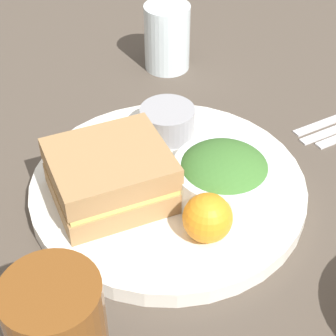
# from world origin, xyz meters

# --- Properties ---
(ground_plane) EXTENTS (4.00, 4.00, 0.00)m
(ground_plane) POSITION_xyz_m (0.00, 0.00, 0.00)
(ground_plane) COLOR #4C4238
(plate) EXTENTS (0.31, 0.31, 0.02)m
(plate) POSITION_xyz_m (0.00, 0.00, 0.01)
(plate) COLOR white
(plate) RESTS_ON ground_plane
(sandwich) EXTENTS (0.13, 0.11, 0.06)m
(sandwich) POSITION_xyz_m (0.06, -0.01, 0.05)
(sandwich) COLOR #A37A4C
(sandwich) RESTS_ON plate
(salad_bowl) EXTENTS (0.11, 0.11, 0.06)m
(salad_bowl) POSITION_xyz_m (-0.04, 0.04, 0.05)
(salad_bowl) COLOR white
(salad_bowl) RESTS_ON plate
(dressing_cup) EXTENTS (0.07, 0.07, 0.04)m
(dressing_cup) POSITION_xyz_m (-0.04, -0.08, 0.04)
(dressing_cup) COLOR #99999E
(dressing_cup) RESTS_ON plate
(orange_wedge) EXTENTS (0.05, 0.05, 0.05)m
(orange_wedge) POSITION_xyz_m (0.00, 0.09, 0.04)
(orange_wedge) COLOR orange
(orange_wedge) RESTS_ON plate
(water_glass) EXTENTS (0.07, 0.07, 0.10)m
(water_glass) POSITION_xyz_m (-0.12, -0.26, 0.05)
(water_glass) COLOR silver
(water_glass) RESTS_ON ground_plane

